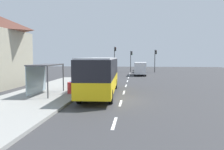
{
  "coord_description": "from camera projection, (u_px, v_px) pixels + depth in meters",
  "views": [
    {
      "loc": [
        1.25,
        -17.25,
        3.3
      ],
      "look_at": [
        -1.0,
        5.43,
        1.5
      ],
      "focal_mm": 37.19,
      "sensor_mm": 36.0,
      "label": 1
    }
  ],
  "objects": [
    {
      "name": "lane_stripe_seg_0",
      "position": [
        114.0,
        123.0,
        11.51
      ],
      "size": [
        0.16,
        2.2,
        0.01
      ],
      "primitive_type": "cube",
      "color": "silver",
      "rests_on": "ground"
    },
    {
      "name": "sedan_far",
      "position": [
        140.0,
        69.0,
        48.17
      ],
      "size": [
        2.05,
        4.5,
        1.52
      ],
      "color": "navy",
      "rests_on": "ground"
    },
    {
      "name": "lane_stripe_seg_7",
      "position": [
        130.0,
        73.0,
        46.24
      ],
      "size": [
        0.16,
        2.2,
        0.01
      ],
      "primitive_type": "cube",
      "color": "silver",
      "rests_on": "ground"
    },
    {
      "name": "recycling_bin_red",
      "position": [
        70.0,
        88.0,
        19.7
      ],
      "size": [
        0.52,
        0.52,
        0.95
      ],
      "primitive_type": "cylinder",
      "color": "red",
      "rests_on": "sidewalk_platform"
    },
    {
      "name": "ground_plane",
      "position": [
        126.0,
        81.0,
        31.38
      ],
      "size": [
        56.0,
        92.0,
        0.04
      ],
      "primitive_type": "cube",
      "color": "#38383A"
    },
    {
      "name": "white_van",
      "position": [
        140.0,
        68.0,
        40.93
      ],
      "size": [
        2.15,
        5.25,
        2.3
      ],
      "color": "silver",
      "rests_on": "ground"
    },
    {
      "name": "lane_stripe_seg_4",
      "position": [
        127.0,
        81.0,
        31.36
      ],
      "size": [
        0.16,
        2.2,
        0.01
      ],
      "primitive_type": "cube",
      "color": "silver",
      "rests_on": "ground"
    },
    {
      "name": "lane_stripe_seg_6",
      "position": [
        129.0,
        75.0,
        41.28
      ],
      "size": [
        0.16,
        2.2,
        0.01
      ],
      "primitive_type": "cube",
      "color": "silver",
      "rests_on": "ground"
    },
    {
      "name": "lane_stripe_seg_2",
      "position": [
        124.0,
        92.0,
        21.43
      ],
      "size": [
        0.16,
        2.2,
        0.01
      ],
      "primitive_type": "cube",
      "color": "silver",
      "rests_on": "ground"
    },
    {
      "name": "recycling_bin_yellow",
      "position": [
        77.0,
        85.0,
        21.79
      ],
      "size": [
        0.52,
        0.52,
        0.95
      ],
      "primitive_type": "cylinder",
      "color": "yellow",
      "rests_on": "sidewalk_platform"
    },
    {
      "name": "lane_stripe_seg_5",
      "position": [
        128.0,
        78.0,
        36.32
      ],
      "size": [
        0.16,
        2.2,
        0.01
      ],
      "primitive_type": "cube",
      "color": "silver",
      "rests_on": "ground"
    },
    {
      "name": "sedan_near",
      "position": [
        139.0,
        67.0,
        56.12
      ],
      "size": [
        1.86,
        4.41,
        1.52
      ],
      "color": "#B7B7BC",
      "rests_on": "ground"
    },
    {
      "name": "lane_stripe_seg_3",
      "position": [
        126.0,
        86.0,
        26.4
      ],
      "size": [
        0.16,
        2.2,
        0.01
      ],
      "primitive_type": "cube",
      "color": "silver",
      "rests_on": "ground"
    },
    {
      "name": "recycling_bin_orange",
      "position": [
        75.0,
        86.0,
        21.09
      ],
      "size": [
        0.52,
        0.52,
        0.95
      ],
      "primitive_type": "cylinder",
      "color": "orange",
      "rests_on": "sidewalk_platform"
    },
    {
      "name": "bus",
      "position": [
        100.0,
        74.0,
        19.94
      ],
      "size": [
        2.94,
        11.1,
        3.21
      ],
      "color": "yellow",
      "rests_on": "ground"
    },
    {
      "name": "lane_stripe_seg_1",
      "position": [
        121.0,
        103.0,
        16.47
      ],
      "size": [
        0.16,
        2.2,
        0.01
      ],
      "primitive_type": "cube",
      "color": "silver",
      "rests_on": "ground"
    },
    {
      "name": "traffic_light_median",
      "position": [
        131.0,
        58.0,
        50.73
      ],
      "size": [
        0.49,
        0.28,
        4.58
      ],
      "color": "#2D2D2D",
      "rests_on": "ground"
    },
    {
      "name": "sidewalk_platform",
      "position": [
        46.0,
        94.0,
        20.1
      ],
      "size": [
        6.2,
        30.0,
        0.18
      ],
      "primitive_type": "cube",
      "color": "#999993",
      "rests_on": "ground"
    },
    {
      "name": "bus_shelter",
      "position": [
        42.0,
        71.0,
        19.27
      ],
      "size": [
        1.8,
        4.0,
        2.5
      ],
      "color": "#4C4C51",
      "rests_on": "sidewalk_platform"
    },
    {
      "name": "traffic_light_far_side",
      "position": [
        115.0,
        55.0,
        50.24
      ],
      "size": [
        0.49,
        0.28,
        5.45
      ],
      "color": "#2D2D2D",
      "rests_on": "ground"
    },
    {
      "name": "recycling_bin_blue",
      "position": [
        73.0,
        87.0,
        20.4
      ],
      "size": [
        0.52,
        0.52,
        0.95
      ],
      "primitive_type": "cylinder",
      "color": "blue",
      "rests_on": "sidewalk_platform"
    },
    {
      "name": "traffic_light_near_side",
      "position": [
        155.0,
        57.0,
        48.64
      ],
      "size": [
        0.49,
        0.28,
        4.74
      ],
      "color": "#2D2D2D",
      "rests_on": "ground"
    }
  ]
}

